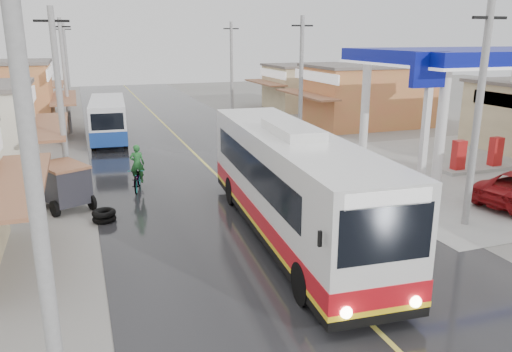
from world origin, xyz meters
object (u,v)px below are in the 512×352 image
Objects in this scene: second_bus at (108,119)px; tricycle_near at (64,183)px; coach_bus at (290,184)px; cyclist at (138,175)px; tyre_stack at (104,216)px.

tricycle_near is (-2.64, -13.61, -0.41)m from second_bus.
coach_bus reaches higher than cyclist.
coach_bus is 8.63m from cyclist.
tyre_stack is (-1.25, -15.76, -1.24)m from second_bus.
cyclist reaches higher than tyre_stack.
second_bus is (-4.83, 19.45, -0.45)m from coach_bus.
tyre_stack is at bearing 152.75° from coach_bus.
cyclist is at bearing 124.78° from coach_bus.
second_bus reaches higher than tricycle_near.
coach_bus is at bearing -46.77° from cyclist.
tricycle_near is at bearing 122.86° from tyre_stack.
tricycle_near is (-7.47, 5.84, -0.86)m from coach_bus.
second_bus is 12.15m from cyclist.
tyre_stack is (-6.08, 3.68, -1.69)m from coach_bus.
tricycle_near is at bearing 145.95° from coach_bus.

